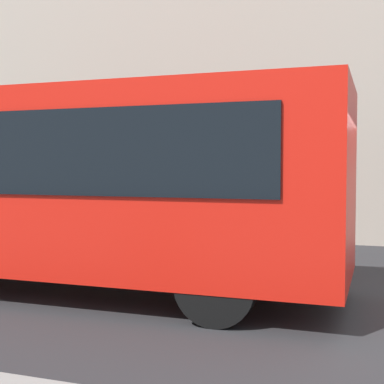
# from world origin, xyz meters

# --- Properties ---
(ground_plane) EXTENTS (60.00, 60.00, 0.00)m
(ground_plane) POSITION_xyz_m (0.00, 0.00, 0.00)
(ground_plane) COLOR #2B2B2D
(red_bus) EXTENTS (9.05, 2.54, 3.08)m
(red_bus) POSITION_xyz_m (4.62, 0.04, 1.68)
(red_bus) COLOR red
(red_bus) RESTS_ON ground_plane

